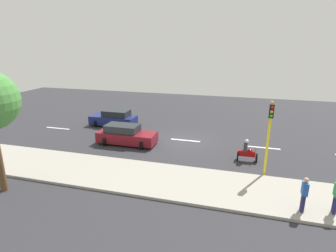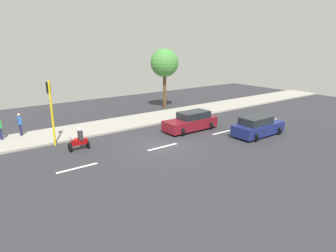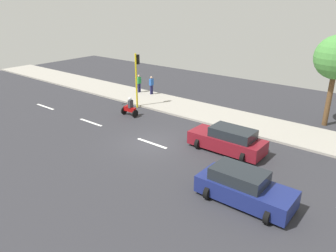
{
  "view_description": "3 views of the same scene",
  "coord_description": "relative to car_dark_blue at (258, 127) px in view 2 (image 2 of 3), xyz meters",
  "views": [
    {
      "loc": [
        20.35,
        4.28,
        7.55
      ],
      "look_at": [
        0.87,
        -1.21,
        1.37
      ],
      "focal_mm": 29.22,
      "sensor_mm": 36.0,
      "label": 1
    },
    {
      "loc": [
        -15.74,
        11.33,
        6.86
      ],
      "look_at": [
        0.49,
        -0.82,
        1.25
      ],
      "focal_mm": 32.07,
      "sensor_mm": 36.0,
      "label": 2
    },
    {
      "loc": [
        -14.0,
        -12.46,
        8.51
      ],
      "look_at": [
        -0.02,
        -1.32,
        1.51
      ],
      "focal_mm": 34.73,
      "sensor_mm": 36.0,
      "label": 3
    }
  ],
  "objects": [
    {
      "name": "ground_plane",
      "position": [
        2.19,
        7.36,
        -0.76
      ],
      "size": [
        40.0,
        60.0,
        0.1
      ],
      "primitive_type": "cube",
      "color": "#2D2D33"
    },
    {
      "name": "sidewalk",
      "position": [
        9.19,
        7.36,
        -0.64
      ],
      "size": [
        4.0,
        60.0,
        0.15
      ],
      "primitive_type": "cube",
      "color": "#9E998E",
      "rests_on": "ground"
    },
    {
      "name": "lane_stripe_far_north",
      "position": [
        2.19,
        -4.64,
        -0.71
      ],
      "size": [
        0.2,
        2.4,
        0.01
      ],
      "primitive_type": "cube",
      "color": "white",
      "rests_on": "ground"
    },
    {
      "name": "lane_stripe_north",
      "position": [
        2.19,
        1.36,
        -0.71
      ],
      "size": [
        0.2,
        2.4,
        0.01
      ],
      "primitive_type": "cube",
      "color": "white",
      "rests_on": "ground"
    },
    {
      "name": "lane_stripe_mid",
      "position": [
        2.19,
        7.36,
        -0.71
      ],
      "size": [
        0.2,
        2.4,
        0.01
      ],
      "primitive_type": "cube",
      "color": "white",
      "rests_on": "ground"
    },
    {
      "name": "lane_stripe_south",
      "position": [
        2.19,
        13.36,
        -0.71
      ],
      "size": [
        0.2,
        2.4,
        0.01
      ],
      "primitive_type": "cube",
      "color": "white",
      "rests_on": "ground"
    },
    {
      "name": "car_dark_blue",
      "position": [
        0.0,
        0.0,
        0.0
      ],
      "size": [
        2.2,
        4.28,
        1.52
      ],
      "color": "navy",
      "rests_on": "ground"
    },
    {
      "name": "car_maroon",
      "position": [
        4.18,
        3.09,
        0.0
      ],
      "size": [
        2.13,
        4.54,
        1.52
      ],
      "color": "maroon",
      "rests_on": "ground"
    },
    {
      "name": "motorcycle",
      "position": [
        5.04,
        12.12,
        -0.07
      ],
      "size": [
        0.6,
        1.3,
        1.53
      ],
      "color": "black",
      "rests_on": "ground"
    },
    {
      "name": "pedestrian_near_signal",
      "position": [
        10.43,
        14.6,
        0.35
      ],
      "size": [
        0.4,
        0.24,
        1.69
      ],
      "color": "#1E1E4C",
      "rests_on": "sidewalk"
    },
    {
      "name": "pedestrian_by_tree",
      "position": [
        10.19,
        15.97,
        0.35
      ],
      "size": [
        0.4,
        0.24,
        1.69
      ],
      "color": "#1E1E4C",
      "rests_on": "sidewalk"
    },
    {
      "name": "traffic_light_corner",
      "position": [
        7.04,
        13.15,
        2.22
      ],
      "size": [
        0.49,
        0.24,
        4.5
      ],
      "color": "yellow",
      "rests_on": "ground"
    },
    {
      "name": "street_tree_center",
      "position": [
        12.43,
        -0.29,
        4.11
      ],
      "size": [
        2.96,
        2.96,
        6.35
      ],
      "color": "brown",
      "rests_on": "ground"
    }
  ]
}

